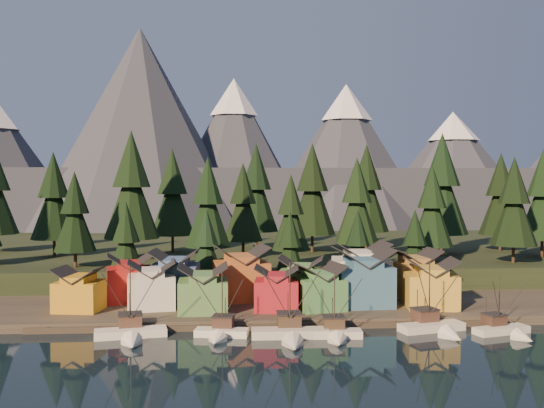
{
  "coord_description": "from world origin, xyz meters",
  "views": [
    {
      "loc": [
        -7.45,
        -82.59,
        23.9
      ],
      "look_at": [
        0.59,
        30.0,
        19.96
      ],
      "focal_mm": 40.0,
      "sensor_mm": 36.0,
      "label": 1
    }
  ],
  "objects": [
    {
      "name": "ground",
      "position": [
        0.0,
        0.0,
        0.0
      ],
      "size": [
        500.0,
        500.0,
        0.0
      ],
      "primitive_type": "plane",
      "color": "black",
      "rests_on": "ground"
    },
    {
      "name": "shore_strip",
      "position": [
        0.0,
        40.0,
        0.75
      ],
      "size": [
        400.0,
        50.0,
        1.5
      ],
      "primitive_type": "cube",
      "color": "#312C24",
      "rests_on": "ground"
    },
    {
      "name": "hillside",
      "position": [
        0.0,
        90.0,
        3.0
      ],
      "size": [
        420.0,
        100.0,
        6.0
      ],
      "primitive_type": "cube",
      "color": "black",
      "rests_on": "ground"
    },
    {
      "name": "dock",
      "position": [
        0.0,
        16.5,
        0.5
      ],
      "size": [
        80.0,
        4.0,
        1.0
      ],
      "primitive_type": "cube",
      "color": "#41382E",
      "rests_on": "ground"
    },
    {
      "name": "mountain_ridge",
      "position": [
        -4.2,
        213.59,
        26.06
      ],
      "size": [
        560.0,
        190.0,
        90.0
      ],
      "color": "#404653",
      "rests_on": "ground"
    },
    {
      "name": "boat_1",
      "position": [
        -22.47,
        10.68,
        2.29
      ],
      "size": [
        11.65,
        12.32,
        12.38
      ],
      "rotation": [
        0.0,
        0.0,
        0.19
      ],
      "color": "white",
      "rests_on": "ground"
    },
    {
      "name": "boat_2",
      "position": [
        -8.78,
        10.43,
        2.24
      ],
      "size": [
        8.84,
        9.43,
        11.1
      ],
      "rotation": [
        0.0,
        0.0,
        -0.17
      ],
      "color": "silver",
      "rests_on": "ground"
    },
    {
      "name": "boat_3",
      "position": [
        1.95,
        8.48,
        2.31
      ],
      "size": [
        12.34,
        13.41,
        12.84
      ],
      "rotation": [
        0.0,
        0.0,
        -0.02
      ],
      "color": "beige",
      "rests_on": "ground"
    },
    {
      "name": "boat_4",
      "position": [
        8.81,
        8.44,
        2.3
      ],
      "size": [
        8.68,
        9.36,
        11.34
      ],
      "rotation": [
        0.0,
        0.0,
        -0.06
      ],
      "color": "beige",
      "rests_on": "ground"
    },
    {
      "name": "boat_5",
      "position": [
        25.48,
        11.08,
        2.31
      ],
      "size": [
        11.54,
        12.08,
        12.39
      ],
      "rotation": [
        0.0,
        0.0,
        0.26
      ],
      "color": "beige",
      "rests_on": "ground"
    },
    {
      "name": "boat_6",
      "position": [
        35.98,
        8.83,
        1.98
      ],
      "size": [
        9.9,
        10.32,
        10.64
      ],
      "rotation": [
        0.0,
        0.0,
        0.28
      ],
      "color": "beige",
      "rests_on": "ground"
    },
    {
      "name": "house_front_0",
      "position": [
        -33.66,
        24.87,
        5.48
      ],
      "size": [
        8.56,
        8.21,
        7.58
      ],
      "rotation": [
        0.0,
        0.0,
        -0.15
      ],
      "color": "#BF891A",
      "rests_on": "shore_strip"
    },
    {
      "name": "house_front_1",
      "position": [
        -21.29,
        26.07,
        5.95
      ],
      "size": [
        9.18,
        8.9,
        8.48
      ],
      "rotation": [
        0.0,
        0.0,
        0.14
      ],
      "color": "beige",
      "rests_on": "shore_strip"
    },
    {
      "name": "house_front_2",
      "position": [
        -11.97,
        22.3,
        5.82
      ],
      "size": [
        8.67,
        8.73,
        8.22
      ],
      "rotation": [
        0.0,
        0.0,
        0.03
      ],
      "color": "#4F7F45",
      "rests_on": "shore_strip"
    },
    {
      "name": "house_front_3",
      "position": [
        0.92,
        22.98,
        5.57
      ],
      "size": [
        8.34,
        8.02,
        7.75
      ],
      "rotation": [
        0.0,
        0.0,
        -0.11
      ],
      "color": "maroon",
      "rests_on": "shore_strip"
    },
    {
      "name": "house_front_4",
      "position": [
        8.53,
        23.3,
        5.7
      ],
      "size": [
        9.38,
        9.86,
        7.99
      ],
      "rotation": [
        0.0,
        0.0,
        0.21
      ],
      "color": "#4A894C",
      "rests_on": "shore_strip"
    },
    {
      "name": "house_front_5",
      "position": [
        16.89,
        25.67,
        7.02
      ],
      "size": [
        10.44,
        9.58,
        10.5
      ],
      "rotation": [
        0.0,
        0.0,
        0.05
      ],
      "color": "#366280",
      "rests_on": "shore_strip"
    },
    {
      "name": "house_front_6",
      "position": [
        28.76,
        23.17,
        6.12
      ],
      "size": [
        9.82,
        9.4,
        8.79
      ],
      "rotation": [
        0.0,
        0.0,
        -0.13
      ],
      "color": "gold",
      "rests_on": "shore_strip"
    },
    {
      "name": "house_back_0",
      "position": [
        -26.19,
        32.74,
        6.2
      ],
      "size": [
        9.67,
        9.42,
        8.94
      ],
      "rotation": [
        0.0,
        0.0,
        0.21
      ],
      "color": "maroon",
      "rests_on": "shore_strip"
    },
    {
      "name": "house_back_1",
      "position": [
        -17.6,
        31.44,
        6.62
      ],
      "size": [
        9.22,
        9.32,
        9.76
      ],
      "rotation": [
        0.0,
        0.0,
        -0.06
      ],
      "color": "#3C598E",
      "rests_on": "shore_strip"
    },
    {
      "name": "house_back_2",
      "position": [
        -5.11,
        32.53,
        6.95
      ],
      "size": [
        11.16,
        10.51,
        10.38
      ],
      "rotation": [
        0.0,
        0.0,
        0.17
      ],
      "color": "#A75C2B",
      "rests_on": "shore_strip"
    },
    {
      "name": "house_back_3",
      "position": [
        6.18,
        30.34,
        5.94
      ],
      "size": [
        9.65,
        8.94,
        8.45
      ],
      "rotation": [
        0.0,
        0.0,
        -0.21
      ],
      "color": "#548849",
      "rests_on": "shore_strip"
    },
    {
      "name": "house_back_4",
      "position": [
        18.07,
        32.46,
        7.25
      ],
      "size": [
        10.05,
        9.65,
        10.95
      ],
      "rotation": [
        0.0,
        0.0,
        -0.0
      ],
      "color": "beige",
      "rests_on": "shore_strip"
    },
    {
      "name": "house_back_5",
      "position": [
        29.12,
        33.37,
        6.41
      ],
      "size": [
        8.91,
        9.0,
        9.35
      ],
      "rotation": [
        0.0,
        0.0,
        0.07
      ],
      "color": "olive",
      "rests_on": "shore_strip"
    },
    {
      "name": "tree_hill_1",
      "position": [
        -50.0,
        68.0,
        19.95
      ],
      "size": [
        10.96,
        10.96,
        25.53
      ],
      "color": "#332319",
      "rests_on": "hillside"
    },
    {
      "name": "tree_hill_2",
      "position": [
        -40.0,
        48.0,
        17.15
      ],
      "size": [
        8.76,
        8.76,
        20.41
      ],
      "color": "#332319",
      "rests_on": "hillside"
    },
    {
      "name": "tree_hill_3",
      "position": [
        -30.0,
        60.0,
        22.48
      ],
      "size": [
        12.94,
        12.94,
        30.14
      ],
      "color": "#332319",
      "rests_on": "hillside"
    },
    {
      "name": "tree_hill_4",
      "position": [
        -22.0,
        75.0,
        20.66
      ],
      "size": [
        11.51,
        11.51,
        26.82
      ],
      "color": "#332319",
      "rests_on": "hillside"
    },
    {
      "name": "tree_hill_5",
      "position": [
        -12.0,
        50.0,
        18.97
      ],
      "size": [
        10.18,
        10.18,
        23.72
      ],
      "color": "#332319",
      "rests_on": "hillside"
    },
    {
      "name": "tree_hill_6",
      "position": [
        -4.0,
        65.0,
        18.52
      ],
      "size": [
        9.83,
        9.83,
        22.91
      ],
      "color": "#332319",
      "rests_on": "hillside"
    },
    {
      "name": "tree_hill_7",
      "position": [
        6.0,
        48.0,
        16.81
      ],
      "size": [
        8.5,
        8.5,
        19.79
      ],
      "color": "#332319",
      "rests_on": "hillside"
    },
    {
      "name": "tree_hill_8",
      "position": [
        14.0,
        72.0,
        21.39
      ],
      "size": [
        12.08,
        12.08,
        28.15
      ],
      "color": "#332319",
      "rests_on": "hillside"
    },
    {
      "name": "tree_hill_9",
      "position": [
        22.0,
        55.0,
        19.03
      ],
      "size": [
        10.23,
        10.23,
        23.84
      ],
      "color": "#332319",
      "rests_on": "hillside"
    },
    {
      "name": "tree_hill_10",
      "position": [
        30.0,
        80.0,
        21.59
      ],
      "size": [
        12.24,
        12.24,
        28.51
      ],
      "color": "#332319",
      "rests_on": "hillside"
    },
    {
      "name": "tree_hill_11",
      "position": [
        38.0,
        50.0,
        17.99
      ],
      "size": [
        9.42,
        9.42,
        21.93
      ],
      "color": "#332319",
      "rests_on": "hillside"
    },
    {
      "name": "tree_hill_12",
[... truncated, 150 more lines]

